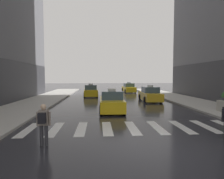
{
  "coord_description": "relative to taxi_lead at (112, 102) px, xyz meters",
  "views": [
    {
      "loc": [
        -1.8,
        -6.87,
        2.69
      ],
      "look_at": [
        -0.73,
        8.0,
        1.72
      ],
      "focal_mm": 30.49,
      "sensor_mm": 36.0,
      "label": 1
    }
  ],
  "objects": [
    {
      "name": "taxi_second",
      "position": [
        4.75,
        5.94,
        0.0
      ],
      "size": [
        1.99,
        4.57,
        1.8
      ],
      "color": "gold",
      "rests_on": "ground"
    },
    {
      "name": "taxi_lead",
      "position": [
        0.0,
        0.0,
        0.0
      ],
      "size": [
        2.0,
        4.57,
        1.8
      ],
      "color": "yellow",
      "rests_on": "ground"
    },
    {
      "name": "crosswalk_markings",
      "position": [
        0.75,
        -5.14,
        -0.72
      ],
      "size": [
        11.3,
        2.8,
        0.01
      ],
      "color": "silver",
      "rests_on": "ground"
    },
    {
      "name": "ground_plane",
      "position": [
        0.75,
        -8.14,
        -0.72
      ],
      "size": [
        160.0,
        160.0,
        0.0
      ],
      "primitive_type": "plane",
      "color": "#26262B"
    },
    {
      "name": "taxi_third",
      "position": [
        -2.14,
        11.81,
        0.0
      ],
      "size": [
        2.11,
        4.62,
        1.8
      ],
      "color": "yellow",
      "rests_on": "ground"
    },
    {
      "name": "pedestrian_with_backpack",
      "position": [
        -3.2,
        -7.56,
        0.25
      ],
      "size": [
        0.55,
        0.43,
        1.65
      ],
      "color": "#333338",
      "rests_on": "ground"
    },
    {
      "name": "taxi_fourth",
      "position": [
        4.38,
        18.64,
        0.0
      ],
      "size": [
        2.08,
        4.61,
        1.8
      ],
      "color": "yellow",
      "rests_on": "ground"
    }
  ]
}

